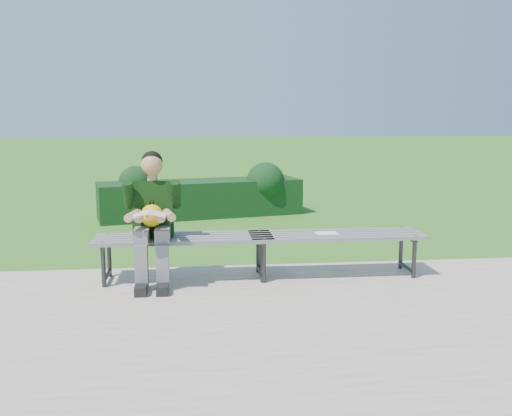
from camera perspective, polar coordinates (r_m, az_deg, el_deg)
name	(u,v)px	position (r m, az deg, el deg)	size (l,w,h in m)	color
ground	(229,267)	(6.43, -2.71, -5.92)	(80.00, 80.00, 0.00)	#26671C
walkway	(242,321)	(4.76, -1.43, -11.28)	(30.00, 3.50, 0.02)	beige
hedge	(204,195)	(9.69, -5.23, 1.33)	(3.49, 1.58, 0.90)	#113910
bench_left	(184,241)	(5.84, -7.21, -3.34)	(1.80, 0.50, 0.46)	slate
bench_right	(336,238)	(6.00, 7.99, -3.02)	(1.80, 0.50, 0.46)	slate
seated_boy	(153,215)	(5.71, -10.30, -0.66)	(0.56, 0.76, 1.31)	slate
paper_sheet	(327,233)	(5.97, 7.07, -2.51)	(0.22, 0.17, 0.01)	white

